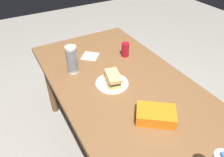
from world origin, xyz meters
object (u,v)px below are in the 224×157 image
Objects in this scene: dining_table at (128,97)px; paper_plate at (112,83)px; soda_can_red at (125,50)px; chip_bag at (156,115)px; sandwich at (112,78)px; plastic_cup_stack at (72,60)px.

dining_table is 7.86× the size of paper_plate.
soda_can_red reaches higher than chip_bag.
paper_plate is at bearing -167.29° from sandwich.
chip_bag is at bearing 8.29° from paper_plate.
paper_plate is 0.42m from soda_can_red.
plastic_cup_stack is (0.00, -0.48, 0.05)m from soda_can_red.
plastic_cup_stack reaches higher than paper_plate.
soda_can_red reaches higher than dining_table.
dining_table is at bearing 37.82° from paper_plate.
paper_plate is 0.43m from chip_bag.
chip_bag is (0.71, -0.23, -0.03)m from soda_can_red.
dining_table is 8.13× the size of chip_bag.
sandwich is (-0.10, -0.08, 0.14)m from dining_table.
dining_table is 0.19m from sandwich.
chip_bag is 1.04× the size of plastic_cup_stack.
soda_can_red is at bearing 151.14° from dining_table.
plastic_cup_stack is at bearing -145.55° from dining_table.
soda_can_red reaches higher than paper_plate.
plastic_cup_stack is (-0.29, -0.19, 0.06)m from sandwich.
sandwich is 0.90× the size of plastic_cup_stack.
sandwich reaches higher than chip_bag.
sandwich is at bearing -141.36° from dining_table.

